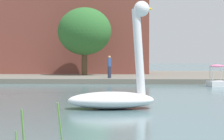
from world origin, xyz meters
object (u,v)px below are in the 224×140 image
pedal_boat_pink (217,80)px  tree_sapling_by_fence (84,31)px  person_on_path (109,67)px  swan_boat (115,91)px

pedal_boat_pink → tree_sapling_by_fence: size_ratio=0.29×
pedal_boat_pink → tree_sapling_by_fence: tree_sapling_by_fence is taller
pedal_boat_pink → person_on_path: 8.53m
swan_boat → tree_sapling_by_fence: size_ratio=0.62×
swan_boat → person_on_path: size_ratio=2.25×
swan_boat → tree_sapling_by_fence: 26.02m
tree_sapling_by_fence → person_on_path: tree_sapling_by_fence is taller
swan_boat → tree_sapling_by_fence: tree_sapling_by_fence is taller
swan_boat → pedal_boat_pink: swan_boat is taller
pedal_boat_pink → tree_sapling_by_fence: bearing=133.2°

